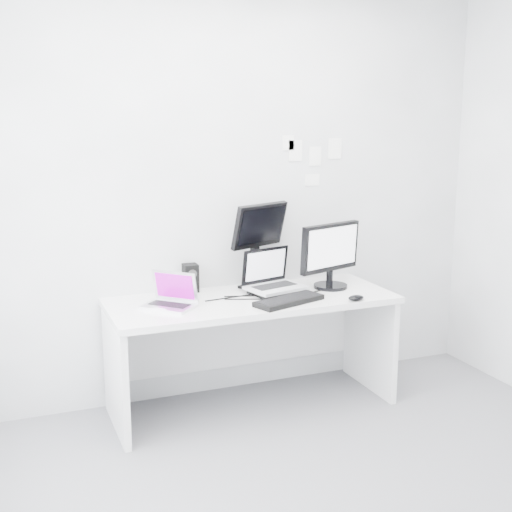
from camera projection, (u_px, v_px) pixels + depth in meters
ground at (346, 507)px, 3.26m from camera, size 3.60×3.60×0.00m
back_wall at (232, 193)px, 4.44m from camera, size 3.60×0.00×3.60m
desk at (252, 353)px, 4.32m from camera, size 1.80×0.70×0.73m
macbook at (168, 290)px, 3.99m from camera, size 0.36×0.37×0.22m
speaker at (191, 278)px, 4.37m from camera, size 0.11×0.11×0.18m
dell_laptop at (276, 271)px, 4.31m from camera, size 0.41×0.35×0.29m
rear_monitor at (258, 245)px, 4.44m from camera, size 0.45×0.31×0.58m
samsung_monitor at (331, 255)px, 4.44m from camera, size 0.53×0.37×0.45m
keyboard at (289, 301)px, 4.12m from camera, size 0.48×0.30×0.03m
mouse at (356, 298)px, 4.17m from camera, size 0.12×0.09×0.04m
wall_note_0 at (295, 151)px, 4.54m from camera, size 0.10×0.00×0.14m
wall_note_1 at (315, 156)px, 4.60m from camera, size 0.09×0.00×0.13m
wall_note_2 at (335, 148)px, 4.65m from camera, size 0.10×0.00×0.14m
wall_note_3 at (312, 180)px, 4.63m from camera, size 0.11×0.00×0.08m
wall_note_4 at (288, 143)px, 4.51m from camera, size 0.08×0.00×0.10m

